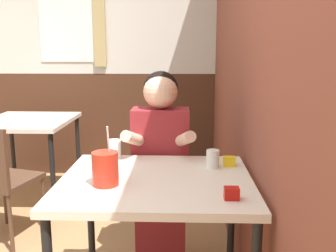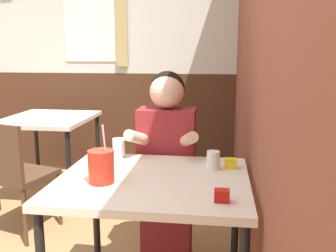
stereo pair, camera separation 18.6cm
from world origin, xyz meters
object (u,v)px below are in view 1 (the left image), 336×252
(main_table, at_px, (156,194))
(person_seated, at_px, (161,167))
(cocktail_pitcher, at_px, (105,169))
(background_table, at_px, (28,129))

(main_table, height_order, person_seated, person_seated)
(main_table, xyz_separation_m, cocktail_pitcher, (-0.22, -0.10, 0.15))
(main_table, height_order, cocktail_pitcher, cocktail_pitcher)
(person_seated, bearing_deg, cocktail_pitcher, -108.93)
(main_table, relative_size, background_table, 1.09)
(main_table, distance_m, cocktail_pitcher, 0.28)
(person_seated, bearing_deg, background_table, 141.42)
(main_table, bearing_deg, cocktail_pitcher, -155.74)
(main_table, height_order, background_table, same)
(background_table, relative_size, person_seated, 0.67)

